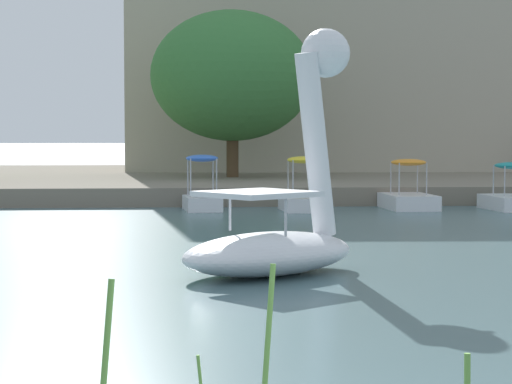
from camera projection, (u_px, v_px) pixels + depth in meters
name	position (u px, v px, depth m)	size (l,w,h in m)	color
shore_bank_far	(216.00, 180.00, 40.65)	(115.02, 22.96, 0.57)	slate
swan_boat	(281.00, 215.00, 15.16)	(3.47, 3.22, 3.82)	white
pedal_boat_blue	(202.00, 194.00, 27.97)	(1.14, 1.91, 1.57)	white
pedal_boat_yellow	(303.00, 195.00, 27.75)	(1.26, 1.89, 1.53)	white
pedal_boat_orange	(408.00, 195.00, 28.47)	(1.40, 2.29, 1.44)	white
tree_broadleaf_left	(232.00, 76.00, 36.57)	(8.56, 8.56, 6.17)	#4C3823
apartment_block	(367.00, 32.00, 46.51)	(21.69, 10.94, 12.84)	#B2A893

